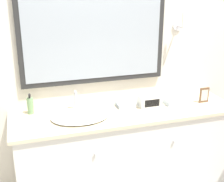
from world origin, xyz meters
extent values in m
cube|color=silver|center=(0.00, 0.64, 1.27)|extent=(8.00, 0.06, 2.55)
cube|color=#282828|center=(-0.21, 0.59, 1.50)|extent=(1.33, 0.04, 0.87)
cube|color=#9EA8B2|center=(-0.21, 0.57, 1.50)|extent=(1.24, 0.01, 0.78)
cylinder|color=silver|center=(0.62, 0.60, 1.55)|extent=(0.09, 0.01, 0.09)
cylinder|color=silver|center=(0.62, 0.55, 1.55)|extent=(0.02, 0.10, 0.02)
cylinder|color=white|center=(0.62, 0.50, 1.62)|extent=(0.02, 0.02, 0.14)
cube|color=silver|center=(0.00, 0.31, 0.42)|extent=(1.95, 0.55, 0.84)
cube|color=beige|center=(0.00, 0.31, 0.85)|extent=(2.01, 0.58, 0.03)
sphere|color=silver|center=(-0.35, 0.03, 0.65)|extent=(0.02, 0.02, 0.02)
sphere|color=silver|center=(0.35, 0.03, 0.65)|extent=(0.02, 0.02, 0.02)
ellipsoid|color=white|center=(-0.42, 0.29, 0.88)|extent=(0.49, 0.37, 0.03)
cylinder|color=silver|center=(-0.42, 0.49, 0.88)|extent=(0.06, 0.06, 0.03)
cylinder|color=silver|center=(-0.42, 0.49, 0.96)|extent=(0.02, 0.02, 0.14)
cylinder|color=silver|center=(-0.42, 0.46, 1.03)|extent=(0.02, 0.07, 0.02)
cylinder|color=white|center=(-0.49, 0.49, 0.90)|extent=(0.05, 0.02, 0.02)
cylinder|color=white|center=(-0.34, 0.49, 0.90)|extent=(0.06, 0.02, 0.02)
cylinder|color=#709966|center=(-0.81, 0.50, 0.94)|extent=(0.05, 0.05, 0.14)
cylinder|color=black|center=(-0.81, 0.50, 1.03)|extent=(0.02, 0.02, 0.04)
cube|color=black|center=(-0.81, 0.49, 1.04)|extent=(0.02, 0.03, 0.01)
cube|color=white|center=(0.25, 0.36, 0.92)|extent=(0.20, 0.13, 0.10)
cube|color=black|center=(0.25, 0.30, 0.92)|extent=(0.15, 0.01, 0.07)
cube|color=brown|center=(0.78, 0.29, 0.94)|extent=(0.09, 0.01, 0.15)
cube|color=beige|center=(0.78, 0.28, 0.94)|extent=(0.07, 0.00, 0.11)
cube|color=#A8B7C6|center=(0.03, 0.41, 0.88)|extent=(0.16, 0.13, 0.04)
cube|color=#A8B7C6|center=(0.49, 0.34, 0.89)|extent=(0.16, 0.12, 0.04)
camera|label=1|loc=(-0.87, -2.09, 1.97)|focal=50.00mm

